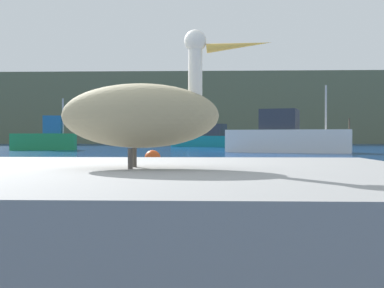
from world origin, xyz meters
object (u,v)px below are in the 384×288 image
Objects in this scene: pelican at (142,114)px; fishing_boat_green at (46,138)px; fishing_boat_teal at (208,139)px; mooring_buoy at (153,158)px; fishing_boat_white at (287,137)px.

pelican is 33.26m from fishing_boat_green.
fishing_boat_green is at bearing 68.78° from fishing_boat_teal.
fishing_boat_green is 20.69m from mooring_buoy.
fishing_boat_white is 15.71m from mooring_buoy.
mooring_buoy is at bearing -98.44° from fishing_boat_white.
fishing_boat_green is 8.36× the size of mooring_buoy.
fishing_boat_white is (5.52, 27.15, -0.22)m from pelican.
fishing_boat_green is at bearing 119.63° from mooring_buoy.
fishing_boat_teal is (-5.09, 14.96, -0.23)m from fishing_boat_white.
fishing_boat_white reaches higher than pelican.
fishing_boat_teal reaches higher than pelican.
mooring_buoy is (-1.96, -28.98, -0.48)m from fishing_boat_teal.
pelican is 0.18× the size of fishing_boat_teal.
fishing_boat_white is 15.81m from fishing_boat_teal.
pelican is 42.11m from fishing_boat_teal.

